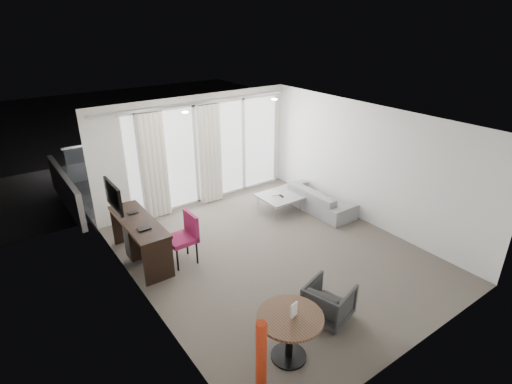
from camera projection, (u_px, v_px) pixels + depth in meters
floor at (274, 254)px, 7.73m from camera, size 5.00×6.00×0.00m
ceiling at (277, 122)px, 6.67m from camera, size 5.00×6.00×0.00m
wall_left at (142, 234)px, 5.87m from camera, size 0.00×6.00×2.60m
wall_right at (367, 165)px, 8.53m from camera, size 0.00×6.00×2.60m
wall_front at (424, 273)px, 4.97m from camera, size 5.00×0.00×2.60m
window_panel at (209, 152)px, 9.61m from camera, size 4.00×0.02×2.38m
window_frame at (209, 153)px, 9.60m from camera, size 4.10×0.06×2.44m
curtain_left at (154, 167)px, 8.72m from camera, size 0.60×0.20×2.38m
curtain_right at (210, 155)px, 9.46m from camera, size 0.60×0.20×2.38m
curtain_track at (198, 103)px, 8.82m from camera, size 4.80×0.04×0.04m
downlight_a at (185, 112)px, 7.38m from camera, size 0.12×0.12×0.02m
downlight_b at (274, 99)px, 8.49m from camera, size 0.12×0.12×0.02m
desk at (141, 240)px, 7.40m from camera, size 0.55×1.77×0.83m
tv at (113, 196)px, 6.95m from camera, size 0.05×0.80×0.50m
desk_chair at (181, 240)px, 7.29m from camera, size 0.53×0.50×0.96m
round_table at (289, 337)px, 5.27m from camera, size 1.07×1.07×0.70m
menu_card at (294, 315)px, 5.11m from camera, size 0.12×0.04×0.21m
red_lamp at (261, 359)px, 4.70m from camera, size 0.26×0.26×1.08m
tub_armchair at (329, 302)px, 6.00m from camera, size 0.81×0.79×0.59m
coffee_table at (279, 203)px, 9.35m from camera, size 0.87×0.87×0.39m
remote at (281, 197)px, 9.25m from camera, size 0.07×0.15×0.02m
magazine at (275, 194)px, 9.40m from camera, size 0.31×0.35×0.02m
sofa at (319, 199)px, 9.40m from camera, size 0.73×1.88×0.55m
terrace_slab at (184, 181)px, 11.25m from camera, size 5.60×3.00×0.12m
rattan_chair_a at (200, 162)px, 11.30m from camera, size 0.60×0.60×0.81m
rattan_chair_b at (221, 157)px, 11.66m from camera, size 0.67×0.67×0.86m
rattan_table at (231, 161)px, 11.96m from camera, size 0.49×0.49×0.45m
balustrade at (161, 149)px, 12.10m from camera, size 5.50×0.06×1.05m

